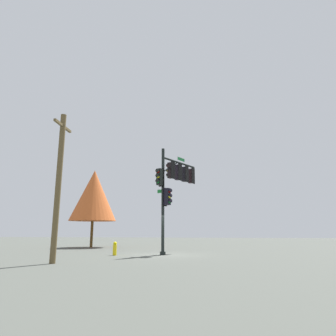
# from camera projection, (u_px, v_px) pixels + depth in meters

# --- Properties ---
(ground_plane) EXTENTS (120.00, 120.00, 0.00)m
(ground_plane) POSITION_uv_depth(u_px,v_px,m) (163.00, 255.00, 18.98)
(ground_plane) COLOR #454942
(signal_pole_assembly) EXTENTS (4.32, 2.22, 7.00)m
(signal_pole_assembly) POSITION_uv_depth(u_px,v_px,m) (173.00, 181.00, 20.91)
(signal_pole_assembly) COLOR black
(signal_pole_assembly) RESTS_ON ground_plane
(utility_pole) EXTENTS (1.80, 0.30, 7.28)m
(utility_pole) POSITION_uv_depth(u_px,v_px,m) (59.00, 183.00, 14.52)
(utility_pole) COLOR brown
(utility_pole) RESTS_ON ground_plane
(fire_hydrant) EXTENTS (0.33, 0.24, 0.83)m
(fire_hydrant) POSITION_uv_depth(u_px,v_px,m) (115.00, 249.00, 18.64)
(fire_hydrant) COLOR yellow
(fire_hydrant) RESTS_ON ground_plane
(tree_near) EXTENTS (4.47, 4.47, 7.44)m
(tree_near) POSITION_uv_depth(u_px,v_px,m) (94.00, 195.00, 29.28)
(tree_near) COLOR #543D1A
(tree_near) RESTS_ON ground_plane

